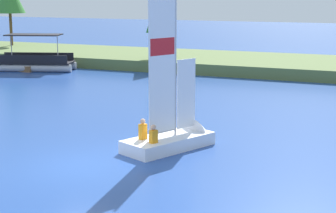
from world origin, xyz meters
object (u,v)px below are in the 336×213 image
(shoreline_tree_midleft, at_px, (159,13))
(sailboat, at_px, (180,134))
(wooden_dock, at_px, (37,66))
(pontoon_boat, at_px, (35,62))

(shoreline_tree_midleft, distance_m, sailboat, 23.38)
(shoreline_tree_midleft, bearing_deg, sailboat, -63.74)
(wooden_dock, height_order, pontoon_boat, pontoon_boat)
(wooden_dock, xyz_separation_m, sailboat, (19.14, -16.73, 0.24))
(wooden_dock, bearing_deg, sailboat, -41.16)
(shoreline_tree_midleft, height_order, wooden_dock, shoreline_tree_midleft)
(shoreline_tree_midleft, xyz_separation_m, wooden_dock, (-8.94, -3.93, -4.19))
(shoreline_tree_midleft, distance_m, pontoon_boat, 10.39)
(shoreline_tree_midleft, relative_size, wooden_dock, 1.25)
(sailboat, distance_m, pontoon_boat, 24.44)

